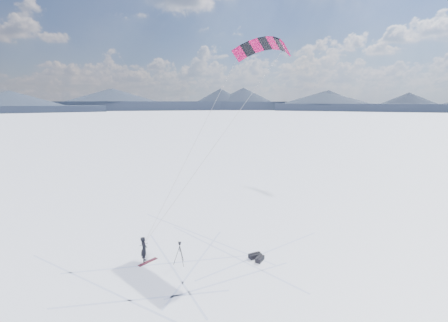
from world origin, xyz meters
TOP-DOWN VIEW (x-y plane):
  - ground at (0.00, 0.00)m, footprint 1800.00×1800.00m
  - horizon_hills at (-0.00, 0.00)m, footprint 704.00×704.00m
  - snow_tracks at (-0.56, -0.72)m, footprint 17.62×14.39m
  - snowkiter at (-1.87, 2.28)m, footprint 0.54×0.67m
  - snowboard at (-1.73, 2.08)m, footprint 1.34×0.64m
  - tripod at (-0.18, 0.78)m, footprint 0.73×0.66m
  - gear_bag_a at (4.09, -1.53)m, footprint 0.80×0.64m
  - gear_bag_b at (4.09, -1.06)m, footprint 0.83×0.48m
  - power_kite at (8.91, 4.51)m, footprint 12.02×5.21m

SIDE VIEW (x-z plane):
  - ground at x=0.00m, z-range 0.00..0.00m
  - snowkiter at x=-1.87m, z-range -0.80..0.80m
  - snow_tracks at x=-0.56m, z-range 0.00..0.01m
  - snowboard at x=-1.73m, z-range 0.00..0.04m
  - gear_bag_a at x=4.09m, z-range -0.02..0.31m
  - gear_bag_b at x=4.09m, z-range -0.02..0.34m
  - tripod at x=-0.18m, z-range 0.21..1.63m
  - horizon_hills at x=0.00m, z-range -0.57..10.34m
  - power_kite at x=8.91m, z-range 6.96..20.36m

